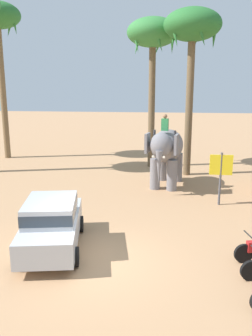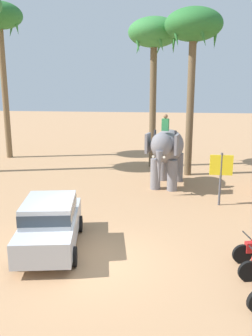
{
  "view_description": "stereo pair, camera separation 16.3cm",
  "coord_description": "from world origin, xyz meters",
  "px_view_note": "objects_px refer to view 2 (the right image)",
  "views": [
    {
      "loc": [
        2.13,
        -9.75,
        5.3
      ],
      "look_at": [
        0.26,
        5.78,
        1.6
      ],
      "focal_mm": 37.77,
      "sensor_mm": 36.0,
      "label": 1
    },
    {
      "loc": [
        2.29,
        -9.73,
        5.3
      ],
      "look_at": [
        0.26,
        5.78,
        1.6
      ],
      "focal_mm": 37.77,
      "sensor_mm": 36.0,
      "label": 2
    }
  ],
  "objects_px": {
    "car_sedan_foreground": "(50,222)",
    "signboard_yellow": "(221,169)",
    "elephant_with_mahout": "(167,150)",
    "palm_tree_leaning_seaward": "(154,38)",
    "palm_tree_behind_elephant": "(193,31)"
  },
  "relations": [
    {
      "from": "elephant_with_mahout",
      "to": "signboard_yellow",
      "type": "height_order",
      "value": "elephant_with_mahout"
    },
    {
      "from": "car_sedan_foreground",
      "to": "palm_tree_leaning_seaward",
      "type": "height_order",
      "value": "palm_tree_leaning_seaward"
    },
    {
      "from": "elephant_with_mahout",
      "to": "palm_tree_behind_elephant",
      "type": "relative_size",
      "value": 0.42
    },
    {
      "from": "elephant_with_mahout",
      "to": "palm_tree_leaning_seaward",
      "type": "bearing_deg",
      "value": 102.64
    },
    {
      "from": "palm_tree_behind_elephant",
      "to": "signboard_yellow",
      "type": "bearing_deg",
      "value": -77.51
    },
    {
      "from": "palm_tree_leaning_seaward",
      "to": "elephant_with_mahout",
      "type": "bearing_deg",
      "value": -77.36
    },
    {
      "from": "palm_tree_leaning_seaward",
      "to": "signboard_yellow",
      "type": "relative_size",
      "value": 3.89
    },
    {
      "from": "car_sedan_foreground",
      "to": "signboard_yellow",
      "type": "bearing_deg",
      "value": 40.33
    },
    {
      "from": "signboard_yellow",
      "to": "palm_tree_behind_elephant",
      "type": "bearing_deg",
      "value": 102.49
    },
    {
      "from": "car_sedan_foreground",
      "to": "palm_tree_behind_elephant",
      "type": "relative_size",
      "value": 0.46
    },
    {
      "from": "elephant_with_mahout",
      "to": "palm_tree_behind_elephant",
      "type": "distance_m",
      "value": 6.85
    },
    {
      "from": "car_sedan_foreground",
      "to": "palm_tree_leaning_seaward",
      "type": "xyz_separation_m",
      "value": [
        2.59,
        12.55,
        7.17
      ]
    },
    {
      "from": "elephant_with_mahout",
      "to": "palm_tree_leaning_seaward",
      "type": "relative_size",
      "value": 0.43
    },
    {
      "from": "palm_tree_behind_elephant",
      "to": "car_sedan_foreground",
      "type": "bearing_deg",
      "value": -114.71
    },
    {
      "from": "car_sedan_foreground",
      "to": "elephant_with_mahout",
      "type": "relative_size",
      "value": 1.09
    }
  ]
}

